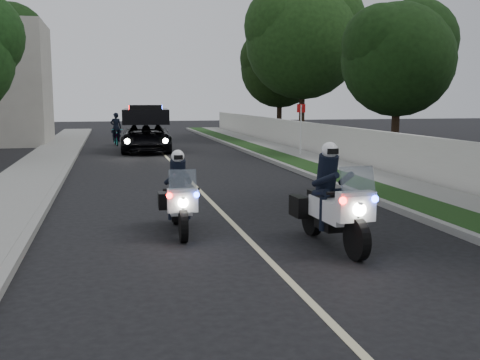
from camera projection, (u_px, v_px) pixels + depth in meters
The scene contains 17 objects.
ground at pixel (256, 247), 10.27m from camera, with size 120.00×120.00×0.00m, color black.
curb_right at pixel (296, 170), 20.81m from camera, with size 0.20×60.00×0.15m, color gray.
grass_verge at pixel (314, 169), 20.97m from camera, with size 1.20×60.00×0.16m, color #193814.
sidewalk_right at pixel (347, 168), 21.25m from camera, with size 1.40×60.00×0.16m, color gray.
property_wall at pixel (372, 150), 21.38m from camera, with size 0.22×60.00×1.50m, color beige.
curb_left at pixel (63, 177), 19.00m from camera, with size 0.20×60.00×0.15m, color gray.
sidewalk_left at pixel (28, 178), 18.76m from camera, with size 2.00×60.00×0.16m, color gray.
lane_marking at pixel (185, 175), 19.92m from camera, with size 0.12×50.00×0.01m, color #BFB78C.
police_moto_left at pixel (180, 232), 11.45m from camera, with size 0.68×1.95×1.66m, color silver, non-canonical shape.
police_moto_right at pixel (331, 246), 10.35m from camera, with size 0.78×2.23×1.90m, color silver, non-canonical shape.
police_suv at pixel (147, 152), 28.73m from camera, with size 2.41×5.21×2.53m, color black.
bicycle at pixel (117, 145), 32.73m from camera, with size 0.63×1.82×0.95m, color black.
cyclist at pixel (117, 145), 32.73m from camera, with size 0.60×0.40×1.68m, color black.
sign_post at pixel (300, 157), 26.11m from camera, with size 0.39×0.39×2.50m, color #A60B24, non-canonical shape.
tree_right_c at pixel (394, 157), 26.35m from camera, with size 5.14×5.14×8.56m, color black, non-canonical shape.
tree_right_d at pixel (301, 140), 36.74m from camera, with size 7.27×7.27×12.11m, color #1E4115, non-canonical shape.
tree_right_e at pixel (279, 136), 41.45m from camera, with size 5.61×5.61×9.35m, color black, non-canonical shape.
Camera 1 is at (-2.51, -9.67, 2.66)m, focal length 42.56 mm.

